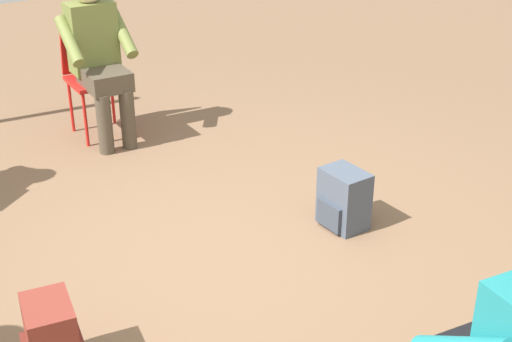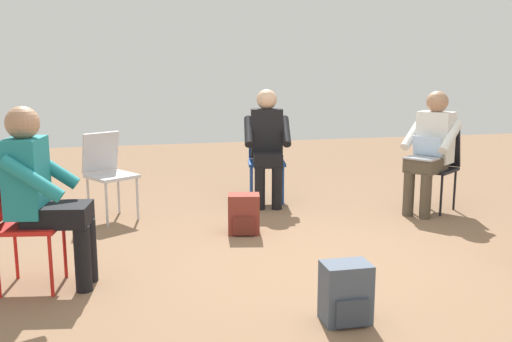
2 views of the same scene
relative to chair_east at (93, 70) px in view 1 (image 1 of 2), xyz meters
The scene contains 4 objects.
ground_plane 2.22m from the chair_east, behind, with size 14.00×14.00×0.00m, color brown.
chair_east is the anchor object (origin of this frame).
person_in_olive 0.26m from the chair_east, behind, with size 0.54×0.52×1.24m.
backpack_near_laptop_user 2.33m from the chair_east, 165.71° to the right, with size 0.28×0.25×0.36m.
Camera 1 is at (-2.81, 1.70, 2.18)m, focal length 50.00 mm.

